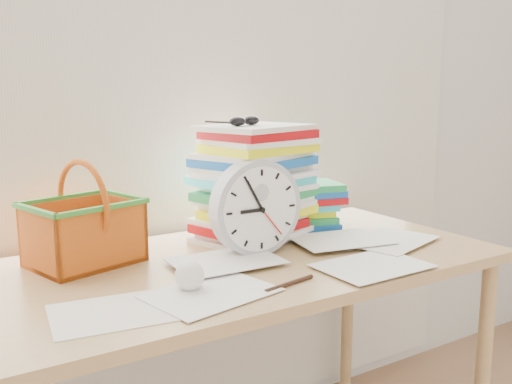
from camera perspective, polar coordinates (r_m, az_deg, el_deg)
curtain at (r=1.81m, az=-7.82°, el=13.42°), size 2.40×0.01×2.50m
desk at (r=1.56m, az=-1.36°, el=-9.28°), size 1.40×0.70×0.75m
paper_stack at (r=1.70m, az=-0.31°, el=0.96°), size 0.40×0.36×0.34m
clock at (r=1.54m, az=-0.02°, el=-1.57°), size 0.26×0.05×0.26m
sunglasses at (r=1.63m, az=-1.16°, el=7.14°), size 0.16×0.14×0.03m
book_stack at (r=1.87m, az=4.86°, el=-1.30°), size 0.30×0.26×0.15m
basket at (r=1.53m, az=-16.92°, el=-2.07°), size 0.31×0.27×0.27m
crumpled_ball at (r=1.30m, az=-6.69°, el=-8.28°), size 0.07×0.07×0.07m
pen at (r=1.34m, az=3.38°, el=-9.11°), size 0.15×0.04×0.01m
scattered_papers at (r=1.54m, az=-1.37°, el=-6.44°), size 1.26×0.42×0.02m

